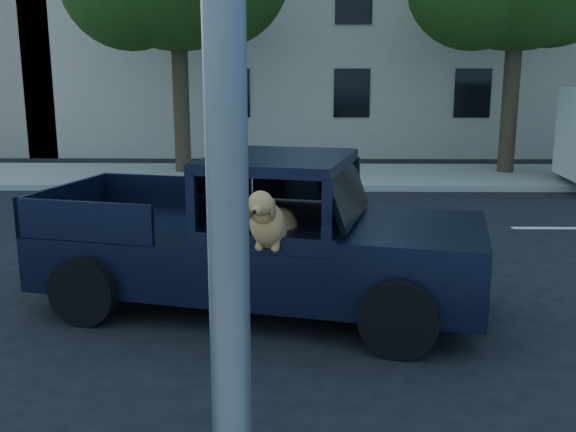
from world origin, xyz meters
TOP-DOWN VIEW (x-y plane):
  - ground at (0.00, 0.00)m, footprint 120.00×120.00m
  - far_sidewalk at (0.00, 9.20)m, footprint 60.00×4.00m
  - lane_stripes at (2.00, 3.40)m, footprint 21.60×0.14m
  - building_main at (3.00, 16.50)m, footprint 26.00×6.00m
  - pickup_truck at (-1.32, -0.79)m, footprint 5.54×3.24m

SIDE VIEW (x-z plane):
  - ground at x=0.00m, z-range 0.00..0.00m
  - lane_stripes at x=2.00m, z-range 0.00..0.01m
  - far_sidewalk at x=0.00m, z-range 0.00..0.15m
  - pickup_truck at x=-1.32m, z-range -0.30..1.56m
  - building_main at x=3.00m, z-range 0.00..9.00m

